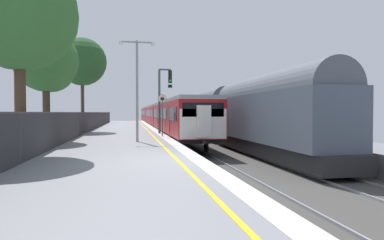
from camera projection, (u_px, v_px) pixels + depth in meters
ground at (258, 174)px, 12.08m from camera, size 17.40×110.00×1.21m
commuter_train_at_platform at (158, 115)px, 47.09m from camera, size 2.83×58.83×3.81m
freight_train_adjacent_track at (207, 112)px, 34.76m from camera, size 2.60×45.86×4.85m
signal_gantry at (163, 93)px, 25.97m from camera, size 1.10×0.24×5.10m
speed_limit_sign at (162, 110)px, 22.66m from camera, size 0.59×0.08×2.91m
platform_lamp_mid at (137, 82)px, 18.76m from camera, size 2.00×0.20×5.76m
platform_back_fence at (19, 137)px, 10.53m from camera, size 0.07×99.00×1.69m
background_tree_left at (23, 17)px, 12.64m from camera, size 4.35×4.35×7.62m
background_tree_centre at (83, 63)px, 28.54m from camera, size 4.13×4.13×8.13m
background_tree_right at (47, 63)px, 18.75m from camera, size 3.58×3.61×6.41m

